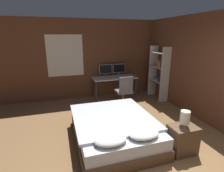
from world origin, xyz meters
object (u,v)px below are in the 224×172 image
monitor_left (106,70)px  bookshelf (160,70)px  desk (114,79)px  keyboard (116,78)px  bed (114,129)px  computer_mouse (125,78)px  monitor_right (119,69)px  office_chair (124,93)px  nightstand (182,139)px  bedside_lamp (185,118)px

monitor_left → bookshelf: 1.89m
desk → monitor_left: size_ratio=3.30×
keyboard → bookshelf: size_ratio=0.22×
bed → computer_mouse: bearing=63.9°
bed → bookshelf: (2.27, 1.93, 0.76)m
keyboard → bed: bearing=-110.0°
monitor_left → keyboard: (0.25, -0.47, -0.23)m
monitor_right → office_chair: 1.19m
monitor_left → office_chair: 1.21m
bed → monitor_left: bearing=78.1°
nightstand → desk: size_ratio=0.35×
office_chair → nightstand: bearing=-85.6°
bookshelf → computer_mouse: bearing=161.9°
bed → desk: size_ratio=1.31×
desk → office_chair: bearing=-85.1°
monitor_left → computer_mouse: size_ratio=6.68×
monitor_right → computer_mouse: (0.04, -0.47, -0.22)m
bookshelf → keyboard: bearing=165.4°
bed → office_chair: 1.99m
nightstand → monitor_right: bearing=90.2°
desk → keyboard: (0.00, -0.23, 0.09)m
desk → nightstand: bearing=-85.5°
nightstand → office_chair: office_chair is taller
keyboard → office_chair: office_chair is taller
monitor_left → keyboard: bearing=-61.5°
keyboard → bookshelf: (1.43, -0.37, 0.27)m
bookshelf → monitor_left: bearing=153.5°
keyboard → bedside_lamp: bearing=-85.1°
nightstand → office_chair: 2.56m
keyboard → computer_mouse: (0.29, 0.00, 0.01)m
bed → bedside_lamp: bedside_lamp is taller
bed → desk: 2.70m
bookshelf → desk: bearing=157.1°
bed → office_chair: (0.90, 1.76, 0.14)m
bed → monitor_right: size_ratio=4.34×
bed → monitor_right: 3.07m
bedside_lamp → computer_mouse: (0.03, 3.09, 0.04)m
monitor_left → computer_mouse: monitor_left is taller
keyboard → desk: bearing=90.0°
bed → monitor_left: size_ratio=4.34×
desk → keyboard: size_ratio=3.84×
bed → bookshelf: bearing=40.3°
monitor_right → bookshelf: 1.45m
desk → monitor_right: bearing=42.9°
bedside_lamp → computer_mouse: size_ratio=4.39×
monitor_right → bookshelf: (1.18, -0.84, 0.03)m
computer_mouse → bedside_lamp: bearing=-90.5°
bookshelf → nightstand: bearing=-113.3°
bed → monitor_left: monitor_left is taller
bedside_lamp → computer_mouse: bedside_lamp is taller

